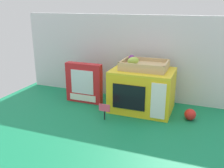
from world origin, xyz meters
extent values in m
plane|color=#147A4C|center=(0.00, 0.00, 0.00)|extent=(1.70, 1.70, 0.00)
cube|color=silver|center=(0.00, 0.24, 0.30)|extent=(1.61, 0.03, 0.60)
cube|color=yellow|center=(0.17, 0.03, 0.13)|extent=(0.39, 0.28, 0.26)
cube|color=yellow|center=(0.17, 0.03, 0.26)|extent=(0.39, 0.28, 0.01)
cube|color=black|center=(0.12, -0.11, 0.13)|extent=(0.20, 0.01, 0.15)
cube|color=white|center=(0.30, -0.11, 0.13)|extent=(0.09, 0.01, 0.22)
cube|color=tan|center=(0.17, 0.05, 0.28)|extent=(0.29, 0.22, 0.03)
cube|color=tan|center=(0.17, -0.05, 0.31)|extent=(0.29, 0.01, 0.02)
cube|color=tan|center=(0.17, 0.15, 0.31)|extent=(0.29, 0.01, 0.02)
cube|color=tan|center=(0.03, 0.05, 0.31)|extent=(0.01, 0.22, 0.02)
cube|color=tan|center=(0.31, 0.05, 0.31)|extent=(0.01, 0.22, 0.02)
ellipsoid|color=#9EC647|center=(0.10, 0.03, 0.32)|extent=(0.09, 0.09, 0.05)
sphere|color=#72287F|center=(0.07, 0.10, 0.32)|extent=(0.05, 0.05, 0.05)
cube|color=red|center=(-0.24, 0.02, 0.14)|extent=(0.26, 0.05, 0.28)
cube|color=silver|center=(-0.24, -0.01, 0.15)|extent=(0.17, 0.00, 0.17)
cube|color=white|center=(-0.24, -0.01, 0.04)|extent=(0.20, 0.00, 0.04)
cylinder|color=black|center=(0.00, -0.20, 0.03)|extent=(0.01, 0.01, 0.06)
cube|color=#F44C6B|center=(0.00, -0.20, 0.08)|extent=(0.07, 0.00, 0.05)
sphere|color=red|center=(0.48, -0.02, 0.03)|extent=(0.07, 0.07, 0.07)
camera|label=1|loc=(0.54, -1.49, 0.68)|focal=40.73mm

